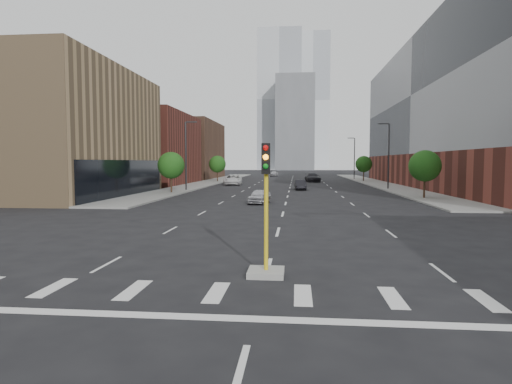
# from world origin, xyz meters

# --- Properties ---
(sidewalk_left_far) EXTENTS (5.00, 92.00, 0.15)m
(sidewalk_left_far) POSITION_xyz_m (-15.00, 74.00, 0.07)
(sidewalk_left_far) COLOR gray
(sidewalk_left_far) RESTS_ON ground
(sidewalk_right_far) EXTENTS (5.00, 92.00, 0.15)m
(sidewalk_right_far) POSITION_xyz_m (15.00, 74.00, 0.07)
(sidewalk_right_far) COLOR gray
(sidewalk_right_far) RESTS_ON ground
(building_left_mid) EXTENTS (20.00, 24.00, 14.00)m
(building_left_mid) POSITION_xyz_m (-27.50, 40.00, 7.00)
(building_left_mid) COLOR #9F8059
(building_left_mid) RESTS_ON ground
(building_left_far_a) EXTENTS (20.00, 22.00, 12.00)m
(building_left_far_a) POSITION_xyz_m (-27.50, 66.00, 6.00)
(building_left_far_a) COLOR brown
(building_left_far_a) RESTS_ON ground
(building_left_far_b) EXTENTS (20.00, 24.00, 13.00)m
(building_left_far_b) POSITION_xyz_m (-27.50, 92.00, 6.50)
(building_left_far_b) COLOR brown
(building_left_far_b) RESTS_ON ground
(building_right_main) EXTENTS (24.00, 70.00, 22.00)m
(building_right_main) POSITION_xyz_m (29.50, 60.00, 11.00)
(building_right_main) COLOR brown
(building_right_main) RESTS_ON ground
(tower_left) EXTENTS (22.00, 22.00, 70.00)m
(tower_left) POSITION_xyz_m (-8.00, 220.00, 35.00)
(tower_left) COLOR #B2B7BC
(tower_left) RESTS_ON ground
(tower_right) EXTENTS (20.00, 20.00, 80.00)m
(tower_right) POSITION_xyz_m (10.00, 260.00, 40.00)
(tower_right) COLOR #B2B7BC
(tower_right) RESTS_ON ground
(tower_mid) EXTENTS (18.00, 18.00, 44.00)m
(tower_mid) POSITION_xyz_m (0.00, 200.00, 22.00)
(tower_mid) COLOR slate
(tower_mid) RESTS_ON ground
(median_traffic_signal) EXTENTS (1.20, 1.20, 4.40)m
(median_traffic_signal) POSITION_xyz_m (0.00, 8.97, 0.97)
(median_traffic_signal) COLOR #999993
(median_traffic_signal) RESTS_ON ground
(streetlight_right_a) EXTENTS (1.60, 0.22, 9.07)m
(streetlight_right_a) POSITION_xyz_m (13.41, 55.00, 5.01)
(streetlight_right_a) COLOR #2D2D30
(streetlight_right_a) RESTS_ON ground
(streetlight_right_b) EXTENTS (1.60, 0.22, 9.07)m
(streetlight_right_b) POSITION_xyz_m (13.41, 90.00, 5.01)
(streetlight_right_b) COLOR #2D2D30
(streetlight_right_b) RESTS_ON ground
(streetlight_left) EXTENTS (1.60, 0.22, 9.07)m
(streetlight_left) POSITION_xyz_m (-13.41, 50.00, 5.01)
(streetlight_left) COLOR #2D2D30
(streetlight_left) RESTS_ON ground
(tree_left_near) EXTENTS (3.20, 3.20, 4.85)m
(tree_left_near) POSITION_xyz_m (-14.00, 45.00, 3.39)
(tree_left_near) COLOR #382619
(tree_left_near) RESTS_ON ground
(tree_left_far) EXTENTS (3.20, 3.20, 4.85)m
(tree_left_far) POSITION_xyz_m (-14.00, 75.00, 3.39)
(tree_left_far) COLOR #382619
(tree_left_far) RESTS_ON ground
(tree_right_near) EXTENTS (3.20, 3.20, 4.85)m
(tree_right_near) POSITION_xyz_m (14.00, 40.00, 3.39)
(tree_right_near) COLOR #382619
(tree_right_near) RESTS_ON ground
(tree_right_far) EXTENTS (3.20, 3.20, 4.85)m
(tree_right_far) POSITION_xyz_m (14.00, 80.00, 3.39)
(tree_right_far) COLOR #382619
(tree_right_far) RESTS_ON ground
(car_near_left) EXTENTS (2.18, 4.09, 1.32)m
(car_near_left) POSITION_xyz_m (-2.40, 33.80, 0.66)
(car_near_left) COLOR #BBBBC0
(car_near_left) RESTS_ON ground
(car_mid_right) EXTENTS (1.67, 4.19, 1.36)m
(car_mid_right) POSITION_xyz_m (1.50, 53.45, 0.68)
(car_mid_right) COLOR black
(car_mid_right) RESTS_ON ground
(car_far_left) EXTENTS (3.34, 6.34, 1.70)m
(car_far_left) POSITION_xyz_m (-9.59, 65.37, 0.85)
(car_far_left) COLOR silver
(car_far_left) RESTS_ON ground
(car_deep_right) EXTENTS (3.17, 6.17, 1.71)m
(car_deep_right) POSITION_xyz_m (4.01, 77.26, 0.86)
(car_deep_right) COLOR black
(car_deep_right) RESTS_ON ground
(car_distant) EXTENTS (2.05, 4.40, 1.46)m
(car_distant) POSITION_xyz_m (-4.92, 107.17, 0.73)
(car_distant) COLOR silver
(car_distant) RESTS_ON ground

